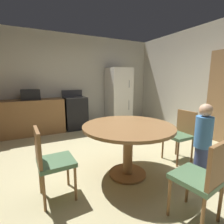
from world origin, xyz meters
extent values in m
plane|color=tan|center=(0.00, 0.00, 0.00)|extent=(14.00, 14.00, 0.00)
cube|color=beige|center=(0.00, 2.88, 1.35)|extent=(5.57, 0.12, 2.70)
cube|color=beige|center=(2.69, 0.19, 1.35)|extent=(0.12, 5.38, 2.70)
cube|color=olive|center=(-1.44, 2.48, 0.45)|extent=(2.10, 0.60, 0.90)
cube|color=black|center=(-0.04, 2.48, 0.45)|extent=(0.60, 0.60, 0.90)
cube|color=#38383D|center=(-0.04, 2.48, 0.91)|extent=(0.60, 0.60, 0.02)
cube|color=#38383D|center=(-0.04, 2.76, 1.01)|extent=(0.60, 0.04, 0.18)
cube|color=white|center=(1.37, 2.43, 0.88)|extent=(0.68, 0.66, 1.76)
cylinder|color=#B2B2B7|center=(1.55, 2.09, 1.28)|extent=(0.02, 0.02, 0.22)
cylinder|color=#B2B2B7|center=(1.55, 2.09, 0.63)|extent=(0.02, 0.02, 0.30)
cube|color=black|center=(-1.16, 2.48, 1.03)|extent=(0.44, 0.32, 0.26)
cylinder|color=olive|center=(-0.01, -0.31, 0.01)|extent=(0.55, 0.55, 0.03)
cylinder|color=olive|center=(-0.01, -0.31, 0.36)|extent=(0.14, 0.14, 0.72)
cylinder|color=olive|center=(-0.01, -0.31, 0.74)|extent=(1.30, 1.30, 0.04)
cylinder|color=olive|center=(-0.05, -1.17, 0.21)|extent=(0.03, 0.03, 0.43)
cylinder|color=olive|center=(0.29, -1.12, 0.21)|extent=(0.03, 0.03, 0.43)
cylinder|color=olive|center=(0.00, -1.51, 0.21)|extent=(0.03, 0.03, 0.43)
cylinder|color=olive|center=(0.34, -1.46, 0.21)|extent=(0.03, 0.03, 0.43)
cube|color=#4C704C|center=(0.15, -1.31, 0.45)|extent=(0.46, 0.46, 0.05)
cube|color=olive|center=(0.17, -1.49, 0.66)|extent=(0.38, 0.09, 0.42)
cylinder|color=olive|center=(0.84, -0.48, 0.21)|extent=(0.03, 0.03, 0.43)
cylinder|color=olive|center=(0.84, -0.14, 0.21)|extent=(0.03, 0.03, 0.43)
cylinder|color=olive|center=(1.18, -0.49, 0.21)|extent=(0.03, 0.03, 0.43)
cylinder|color=olive|center=(1.18, -0.15, 0.21)|extent=(0.03, 0.03, 0.43)
cube|color=#4C704C|center=(1.01, -0.32, 0.45)|extent=(0.40, 0.40, 0.05)
cube|color=olive|center=(1.19, -0.32, 0.66)|extent=(0.04, 0.38, 0.42)
cylinder|color=olive|center=(-0.86, -0.17, 0.21)|extent=(0.03, 0.03, 0.43)
cylinder|color=olive|center=(-0.84, -0.51, 0.21)|extent=(0.03, 0.03, 0.43)
cylinder|color=olive|center=(-1.19, -0.18, 0.21)|extent=(0.03, 0.03, 0.43)
cylinder|color=olive|center=(-1.18, -0.52, 0.21)|extent=(0.03, 0.03, 0.43)
cube|color=#4C704C|center=(-1.02, -0.35, 0.45)|extent=(0.41, 0.41, 0.05)
cube|color=olive|center=(-1.20, -0.35, 0.66)|extent=(0.05, 0.38, 0.42)
cylinder|color=#3D4C84|center=(0.80, -0.91, 0.25)|extent=(0.17, 0.17, 0.50)
cylinder|color=#4784CC|center=(0.80, -0.91, 0.71)|extent=(0.31, 0.31, 0.42)
sphere|color=#D6A884|center=(0.80, -0.91, 1.00)|extent=(0.17, 0.17, 0.17)
camera|label=1|loc=(-1.27, -2.27, 1.39)|focal=27.05mm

